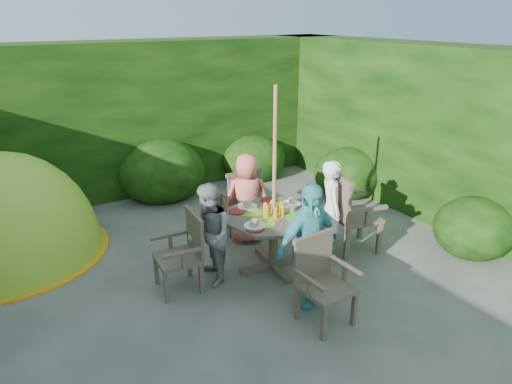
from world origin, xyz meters
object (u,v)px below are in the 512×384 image
garden_chair_front (322,279)px  dome_tent (14,255)px  garden_chair_back (239,199)px  garden_chair_left (184,251)px  child_front (308,246)px  child_back (247,198)px  child_right (331,209)px  garden_chair_right (350,211)px  patio_table (274,223)px  parasol_pole (274,183)px  child_left (209,235)px

garden_chair_front → dome_tent: dome_tent is taller
garden_chair_back → garden_chair_front: bearing=83.5°
garden_chair_left → child_front: child_front is taller
child_back → dome_tent: dome_tent is taller
child_right → garden_chair_right: bearing=-68.3°
garden_chair_right → garden_chair_back: size_ratio=1.12×
child_right → child_back: (-0.69, 0.90, -0.02)m
garden_chair_back → child_back: child_back is taller
child_front → dome_tent: child_front is taller
garden_chair_back → garden_chair_front: garden_chair_back is taller
garden_chair_left → garden_chair_front: bearing=41.6°
patio_table → garden_chair_back: garden_chair_back is taller
patio_table → child_right: child_right is taller
garden_chair_left → child_front: (0.99, -0.94, 0.22)m
garden_chair_front → child_right: size_ratio=0.68×
patio_table → garden_chair_front: size_ratio=1.56×
garden_chair_right → garden_chair_front: bearing=141.2°
parasol_pole → child_front: (-0.10, -0.79, -0.42)m
child_left → dome_tent: size_ratio=0.44×
parasol_pole → child_right: size_ratio=1.75×
garden_chair_front → child_front: (0.05, 0.30, 0.22)m
garden_chair_front → child_front: bearing=77.7°
garden_chair_left → child_left: (0.30, -0.04, 0.14)m
garden_chair_left → child_front: 1.38m
garden_chair_right → child_left: bearing=96.2°
child_left → child_front: (0.69, -0.90, 0.08)m
garden_chair_front → child_front: size_ratio=0.63×
child_right → child_front: size_ratio=0.93×
parasol_pole → garden_chair_back: size_ratio=2.44×
child_left → child_right: bearing=94.0°
child_left → dome_tent: dome_tent is taller
garden_chair_left → dome_tent: size_ratio=0.32×
dome_tent → child_right: bearing=-19.9°
parasol_pole → dome_tent: size_ratio=0.81×
garden_chair_left → garden_chair_front: (0.94, -1.24, 0.00)m
garden_chair_left → garden_chair_back: (1.24, 0.95, 0.02)m
child_back → child_left: bearing=63.2°
garden_chair_right → dome_tent: bearing=74.1°
patio_table → garden_chair_left: bearing=172.5°
garden_chair_right → garden_chair_back: (-0.93, 1.22, -0.06)m
parasol_pole → dome_tent: bearing=143.8°
parasol_pole → child_left: (-0.79, 0.10, -0.51)m
child_right → child_front: bearing=154.8°
child_right → dome_tent: size_ratio=0.47×
garden_chair_back → dome_tent: dome_tent is taller
garden_chair_right → garden_chair_left: bearing=96.1°
garden_chair_back → patio_table: bearing=83.8°
parasol_pole → garden_chair_left: (-1.09, 0.14, -0.64)m
patio_table → garden_chair_front: (-0.16, -1.09, -0.13)m
child_left → parasol_pole: bearing=94.0°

